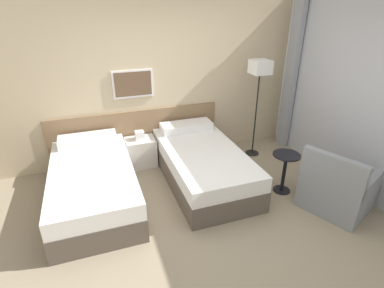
{
  "coord_description": "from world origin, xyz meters",
  "views": [
    {
      "loc": [
        -1.22,
        -2.78,
        2.53
      ],
      "look_at": [
        0.05,
        0.83,
        0.68
      ],
      "focal_mm": 28.0,
      "sensor_mm": 36.0,
      "label": 1
    }
  ],
  "objects_px": {
    "bed_near_door": "(94,183)",
    "nightstand": "(141,152)",
    "floor_lamp": "(260,74)",
    "side_table": "(285,166)",
    "bed_near_window": "(202,164)",
    "armchair": "(336,190)"
  },
  "relations": [
    {
      "from": "nightstand",
      "to": "armchair",
      "type": "bearing_deg",
      "value": -42.19
    },
    {
      "from": "side_table",
      "to": "bed_near_window",
      "type": "bearing_deg",
      "value": 146.44
    },
    {
      "from": "bed_near_door",
      "to": "floor_lamp",
      "type": "relative_size",
      "value": 1.22
    },
    {
      "from": "side_table",
      "to": "nightstand",
      "type": "bearing_deg",
      "value": 141.15
    },
    {
      "from": "floor_lamp",
      "to": "bed_near_window",
      "type": "bearing_deg",
      "value": -155.99
    },
    {
      "from": "bed_near_door",
      "to": "side_table",
      "type": "distance_m",
      "value": 2.67
    },
    {
      "from": "bed_near_window",
      "to": "side_table",
      "type": "height_order",
      "value": "bed_near_window"
    },
    {
      "from": "bed_near_door",
      "to": "side_table",
      "type": "xyz_separation_m",
      "value": [
        2.58,
        -0.66,
        0.13
      ]
    },
    {
      "from": "bed_near_window",
      "to": "floor_lamp",
      "type": "relative_size",
      "value": 1.22
    },
    {
      "from": "side_table",
      "to": "armchair",
      "type": "distance_m",
      "value": 0.71
    },
    {
      "from": "nightstand",
      "to": "side_table",
      "type": "height_order",
      "value": "nightstand"
    },
    {
      "from": "bed_near_window",
      "to": "bed_near_door",
      "type": "bearing_deg",
      "value": 180.0
    },
    {
      "from": "bed_near_window",
      "to": "floor_lamp",
      "type": "height_order",
      "value": "floor_lamp"
    },
    {
      "from": "bed_near_window",
      "to": "floor_lamp",
      "type": "bearing_deg",
      "value": 24.01
    },
    {
      "from": "side_table",
      "to": "armchair",
      "type": "xyz_separation_m",
      "value": [
        0.42,
        -0.56,
        -0.13
      ]
    },
    {
      "from": "bed_near_door",
      "to": "nightstand",
      "type": "bearing_deg",
      "value": 44.51
    },
    {
      "from": "bed_near_window",
      "to": "armchair",
      "type": "relative_size",
      "value": 2.02
    },
    {
      "from": "side_table",
      "to": "floor_lamp",
      "type": "bearing_deg",
      "value": 81.15
    },
    {
      "from": "bed_near_door",
      "to": "nightstand",
      "type": "relative_size",
      "value": 3.31
    },
    {
      "from": "floor_lamp",
      "to": "nightstand",
      "type": "bearing_deg",
      "value": 172.6
    },
    {
      "from": "side_table",
      "to": "armchair",
      "type": "bearing_deg",
      "value": -53.19
    },
    {
      "from": "nightstand",
      "to": "side_table",
      "type": "bearing_deg",
      "value": -38.85
    }
  ]
}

